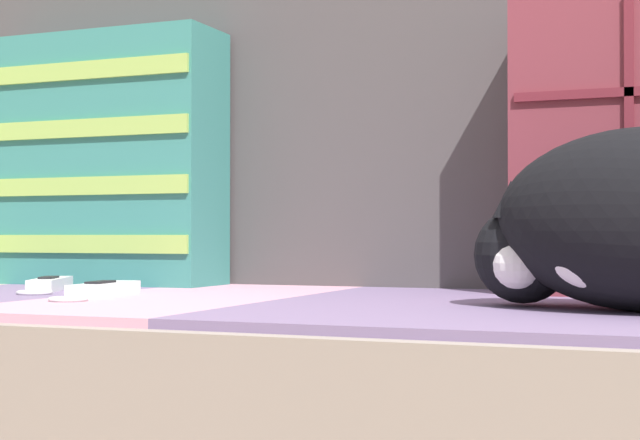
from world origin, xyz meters
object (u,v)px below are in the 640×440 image
(sleeping_cat, at_px, (631,225))
(game_remote_near, at_px, (102,290))
(game_remote_far, at_px, (49,285))
(couch, at_px, (202,421))
(throw_pillow_striped, at_px, (92,160))

(sleeping_cat, height_order, game_remote_near, sleeping_cat)
(game_remote_near, distance_m, game_remote_far, 0.18)
(sleeping_cat, xyz_separation_m, game_remote_far, (-0.82, 0.09, -0.08))
(couch, bearing_deg, game_remote_near, -133.80)
(couch, xyz_separation_m, throw_pillow_striped, (-0.31, 0.19, 0.38))
(couch, relative_size, game_remote_far, 10.73)
(throw_pillow_striped, height_order, game_remote_far, throw_pillow_striped)
(couch, distance_m, game_remote_far, 0.31)
(couch, bearing_deg, sleeping_cat, -9.85)
(couch, xyz_separation_m, sleeping_cat, (0.57, -0.10, 0.27))
(couch, relative_size, throw_pillow_striped, 4.74)
(couch, height_order, sleeping_cat, sleeping_cat)
(throw_pillow_striped, distance_m, sleeping_cat, 0.94)
(couch, relative_size, game_remote_near, 10.78)
(throw_pillow_striped, height_order, sleeping_cat, throw_pillow_striped)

